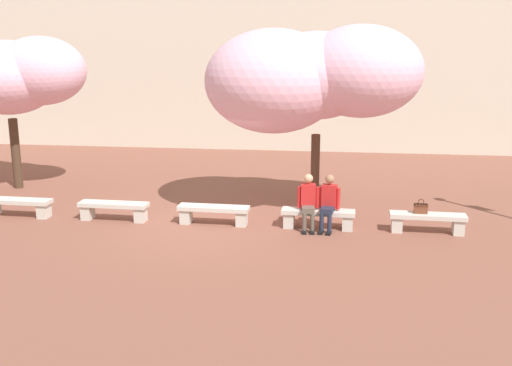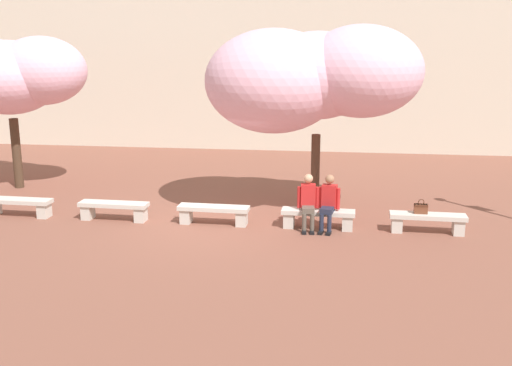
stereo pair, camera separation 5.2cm
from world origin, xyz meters
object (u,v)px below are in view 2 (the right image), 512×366
object	(u,v)px
cherry_tree_main	(310,77)
handbag	(421,208)
stone_bench_near_west	(114,208)
cherry_tree_secondary	(7,74)
stone_bench_west_end	(18,205)
person_seated_left	(308,200)
stone_bench_near_east	(318,216)
stone_bench_east_end	(428,220)
stone_bench_center	(214,212)
person_seated_right	(328,201)

from	to	relation	value
cherry_tree_main	handbag	bearing A→B (deg)	-25.68
stone_bench_near_west	handbag	world-z (taller)	handbag
cherry_tree_main	cherry_tree_secondary	xyz separation A→B (m)	(-8.83, 1.65, -0.09)
stone_bench_west_end	handbag	distance (m)	9.79
stone_bench_near_west	person_seated_left	world-z (taller)	person_seated_left
stone_bench_near_east	stone_bench_east_end	xyz separation A→B (m)	(2.49, 0.00, 0.00)
person_seated_left	stone_bench_center	bearing A→B (deg)	178.64
stone_bench_west_end	stone_bench_near_west	bearing A→B (deg)	0.00
stone_bench_center	stone_bench_east_end	xyz separation A→B (m)	(4.98, 0.00, 0.00)
person_seated_left	handbag	xyz separation A→B (m)	(2.56, 0.08, -0.12)
stone_bench_west_end	person_seated_right	world-z (taller)	person_seated_right
stone_bench_near_west	stone_bench_center	distance (m)	2.49
stone_bench_west_end	stone_bench_near_east	bearing A→B (deg)	0.00
stone_bench_east_end	cherry_tree_main	world-z (taller)	cherry_tree_main
stone_bench_near_east	person_seated_right	bearing A→B (deg)	-12.83
stone_bench_center	stone_bench_near_east	bearing A→B (deg)	0.00
stone_bench_center	stone_bench_near_east	world-z (taller)	same
stone_bench_near_west	stone_bench_near_east	world-z (taller)	same
stone_bench_east_end	cherry_tree_main	distance (m)	4.40
cherry_tree_secondary	stone_bench_center	bearing A→B (deg)	-23.89
stone_bench_east_end	stone_bench_west_end	bearing A→B (deg)	180.00
stone_bench_near_west	stone_bench_east_end	size ratio (longest dim) A/B	1.00
person_seated_left	cherry_tree_main	xyz separation A→B (m)	(-0.08, 1.35, 2.73)
stone_bench_west_end	stone_bench_center	xyz separation A→B (m)	(4.98, 0.00, 0.00)
stone_bench_near_east	person_seated_right	world-z (taller)	person_seated_right
stone_bench_near_west	cherry_tree_main	xyz separation A→B (m)	(4.65, 1.30, 3.13)
cherry_tree_main	stone_bench_near_west	bearing A→B (deg)	-164.44
stone_bench_near_east	person_seated_left	world-z (taller)	person_seated_left
handbag	cherry_tree_secondary	world-z (taller)	cherry_tree_secondary
person_seated_right	handbag	xyz separation A→B (m)	(2.09, 0.08, -0.12)
cherry_tree_main	cherry_tree_secondary	size ratio (longest dim) A/B	1.12
person_seated_left	handbag	size ratio (longest dim) A/B	3.81
stone_bench_west_end	stone_bench_east_end	size ratio (longest dim) A/B	1.00
person_seated_left	cherry_tree_main	world-z (taller)	cherry_tree_main
handbag	stone_bench_west_end	bearing A→B (deg)	-179.86
stone_bench_center	stone_bench_east_end	size ratio (longest dim) A/B	1.00
stone_bench_east_end	person_seated_right	size ratio (longest dim) A/B	1.33
person_seated_right	stone_bench_near_east	bearing A→B (deg)	167.17
cherry_tree_secondary	handbag	bearing A→B (deg)	-14.31
person_seated_left	handbag	distance (m)	2.56
stone_bench_near_east	cherry_tree_main	xyz separation A→B (m)	(-0.32, 1.30, 3.13)
stone_bench_west_end	person_seated_right	size ratio (longest dim) A/B	1.33
stone_bench_west_end	cherry_tree_secondary	distance (m)	4.56
stone_bench_east_end	cherry_tree_secondary	size ratio (longest dim) A/B	0.37
stone_bench_east_end	stone_bench_near_west	bearing A→B (deg)	180.00
person_seated_right	handbag	bearing A→B (deg)	2.11
handbag	stone_bench_near_east	bearing A→B (deg)	-179.39
stone_bench_center	cherry_tree_secondary	size ratio (longest dim) A/B	0.37
stone_bench_west_end	handbag	size ratio (longest dim) A/B	5.06
stone_bench_west_end	stone_bench_near_west	size ratio (longest dim) A/B	1.00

